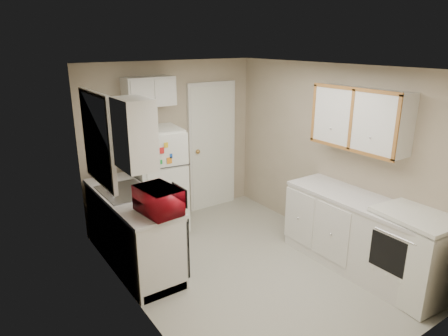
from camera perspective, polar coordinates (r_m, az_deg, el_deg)
floor at (r=5.10m, az=3.27°, el=-13.86°), size 3.80×3.80×0.00m
ceiling at (r=4.35m, az=3.84°, el=14.17°), size 3.80×3.80×0.00m
wall_left at (r=3.93m, az=-12.87°, el=-4.68°), size 3.80×3.80×0.00m
wall_right at (r=5.52m, az=15.11°, el=1.70°), size 3.80×3.80×0.00m
wall_back at (r=6.13m, az=-7.43°, el=3.75°), size 2.80×2.80×0.00m
wall_front at (r=3.41m, az=23.76°, el=-9.41°), size 2.80×2.80×0.00m
left_counter at (r=5.10m, az=-12.98°, el=-8.52°), size 0.60×1.80×0.90m
dishwasher at (r=4.70m, az=-6.90°, el=-10.04°), size 0.03×0.58×0.72m
sink at (r=5.07m, az=-13.94°, el=-3.70°), size 0.54×0.74×0.16m
microwave at (r=4.32m, az=-9.30°, el=-4.51°), size 0.55×0.35×0.35m
soap_bottle at (r=5.48m, az=-16.52°, el=-0.73°), size 0.11×0.11×0.19m
window_blinds at (r=4.78m, az=-17.50°, el=3.99°), size 0.10×0.98×1.08m
upper_cabinet_left at (r=4.00m, az=-12.65°, el=4.76°), size 0.30×0.45×0.70m
refrigerator at (r=5.73m, az=-9.27°, el=-1.87°), size 0.70×0.69×1.53m
cabinet_over_fridge at (r=5.68m, az=-10.69°, el=10.70°), size 0.70×0.30×0.40m
interior_door at (r=6.48m, az=-1.69°, el=3.01°), size 0.86×0.06×2.08m
right_counter at (r=5.10m, az=19.01°, el=-9.07°), size 0.60×2.00×0.90m
stove at (r=4.83m, az=25.40°, el=-11.04°), size 0.72×0.85×0.97m
upper_cabinet_right at (r=4.97m, az=18.88°, el=6.73°), size 0.30×1.20×0.70m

